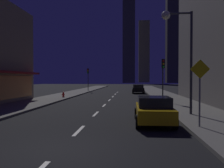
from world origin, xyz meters
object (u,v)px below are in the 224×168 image
at_px(fire_hydrant_far_left, 63,95).
at_px(traffic_light_near_right, 163,71).
at_px(car_parked_near, 154,110).
at_px(street_lamp_right, 178,37).
at_px(traffic_light_far_left, 88,75).
at_px(pedestrian_crossing_sign, 200,87).
at_px(car_parked_far, 138,89).

bearing_deg(fire_hydrant_far_left, traffic_light_near_right, -24.69).
xyz_separation_m(car_parked_near, fire_hydrant_far_left, (-9.50, 15.79, -0.29)).
relative_size(traffic_light_near_right, street_lamp_right, 0.64).
height_order(traffic_light_far_left, street_lamp_right, street_lamp_right).
xyz_separation_m(car_parked_near, street_lamp_right, (1.78, 2.66, 4.33)).
bearing_deg(street_lamp_right, traffic_light_far_left, 111.36).
bearing_deg(car_parked_near, pedestrian_crossing_sign, -34.20).
bearing_deg(street_lamp_right, car_parked_far, 94.27).
relative_size(traffic_light_far_left, pedestrian_crossing_sign, 1.33).
xyz_separation_m(car_parked_near, car_parked_far, (0.00, 26.49, 0.00)).
distance_m(car_parked_near, street_lamp_right, 5.38).
relative_size(fire_hydrant_far_left, pedestrian_crossing_sign, 0.21).
distance_m(traffic_light_far_left, street_lamp_right, 29.93).
bearing_deg(car_parked_far, traffic_light_far_left, 156.36).
xyz_separation_m(traffic_light_far_left, pedestrian_crossing_sign, (11.10, -31.83, -1.18)).
bearing_deg(street_lamp_right, car_parked_near, -123.81).
distance_m(car_parked_near, pedestrian_crossing_sign, 2.73).
height_order(car_parked_near, pedestrian_crossing_sign, pedestrian_crossing_sign).
relative_size(car_parked_far, traffic_light_near_right, 1.01).
distance_m(fire_hydrant_far_left, pedestrian_crossing_sign, 20.70).
height_order(car_parked_near, fire_hydrant_far_left, car_parked_near).
relative_size(car_parked_near, fire_hydrant_far_left, 6.48).
height_order(fire_hydrant_far_left, street_lamp_right, street_lamp_right).
distance_m(car_parked_near, traffic_light_far_left, 31.90).
xyz_separation_m(fire_hydrant_far_left, traffic_light_far_left, (0.40, 14.69, 2.74)).
height_order(traffic_light_near_right, traffic_light_far_left, same).
distance_m(fire_hydrant_far_left, traffic_light_far_left, 14.94).
bearing_deg(car_parked_far, street_lamp_right, -85.73).
bearing_deg(fire_hydrant_far_left, car_parked_near, -58.96).
xyz_separation_m(street_lamp_right, pedestrian_crossing_sign, (0.22, -4.02, -3.05)).
height_order(car_parked_far, traffic_light_far_left, traffic_light_far_left).
distance_m(traffic_light_near_right, street_lamp_right, 8.11).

